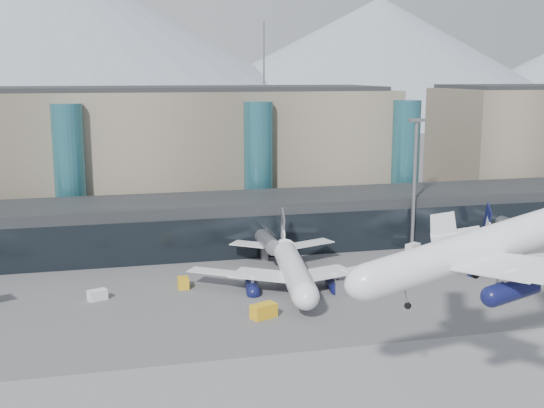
{
  "coord_description": "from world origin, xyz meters",
  "views": [
    {
      "loc": [
        -27.62,
        -71.35,
        34.16
      ],
      "look_at": [
        -2.23,
        32.0,
        13.59
      ],
      "focal_mm": 45.0,
      "sensor_mm": 36.0,
      "label": 1
    }
  ],
  "objects_px": {
    "veh_c": "(346,288)",
    "veh_d": "(413,248)",
    "veh_b": "(183,283)",
    "veh_g": "(427,268)",
    "hero_jet": "(500,234)",
    "veh_a": "(97,295)",
    "jet_parked_mid": "(291,258)",
    "veh_h": "(264,311)",
    "lightmast_mid": "(415,177)",
    "jet_parked_right": "(503,246)"
  },
  "relations": [
    {
      "from": "veh_c",
      "to": "veh_a",
      "type": "bearing_deg",
      "value": -176.59
    },
    {
      "from": "veh_a",
      "to": "veh_c",
      "type": "xyz_separation_m",
      "value": [
        37.86,
        -6.45,
        0.18
      ]
    },
    {
      "from": "veh_d",
      "to": "jet_parked_right",
      "type": "bearing_deg",
      "value": -83.48
    },
    {
      "from": "veh_c",
      "to": "veh_d",
      "type": "distance_m",
      "value": 29.76
    },
    {
      "from": "hero_jet",
      "to": "veh_b",
      "type": "distance_m",
      "value": 55.81
    },
    {
      "from": "hero_jet",
      "to": "veh_d",
      "type": "distance_m",
      "value": 61.97
    },
    {
      "from": "veh_g",
      "to": "veh_h",
      "type": "height_order",
      "value": "veh_h"
    },
    {
      "from": "veh_g",
      "to": "veh_h",
      "type": "bearing_deg",
      "value": -70.61
    },
    {
      "from": "veh_d",
      "to": "veh_g",
      "type": "bearing_deg",
      "value": -135.71
    },
    {
      "from": "veh_a",
      "to": "veh_b",
      "type": "xyz_separation_m",
      "value": [
        13.43,
        2.86,
        0.03
      ]
    },
    {
      "from": "veh_b",
      "to": "veh_g",
      "type": "distance_m",
      "value": 42.51
    },
    {
      "from": "veh_g",
      "to": "hero_jet",
      "type": "bearing_deg",
      "value": -24.2
    },
    {
      "from": "lightmast_mid",
      "to": "jet_parked_mid",
      "type": "height_order",
      "value": "lightmast_mid"
    },
    {
      "from": "lightmast_mid",
      "to": "hero_jet",
      "type": "xyz_separation_m",
      "value": [
        -18.59,
        -58.85,
        3.44
      ]
    },
    {
      "from": "lightmast_mid",
      "to": "veh_a",
      "type": "xyz_separation_m",
      "value": [
        -59.82,
        -16.43,
        -13.63
      ]
    },
    {
      "from": "veh_b",
      "to": "veh_g",
      "type": "xyz_separation_m",
      "value": [
        42.5,
        -0.85,
        -0.18
      ]
    },
    {
      "from": "veh_a",
      "to": "veh_d",
      "type": "distance_m",
      "value": 60.81
    },
    {
      "from": "lightmast_mid",
      "to": "veh_b",
      "type": "height_order",
      "value": "lightmast_mid"
    },
    {
      "from": "jet_parked_mid",
      "to": "veh_a",
      "type": "relative_size",
      "value": 12.7
    },
    {
      "from": "veh_b",
      "to": "veh_c",
      "type": "height_order",
      "value": "veh_c"
    },
    {
      "from": "hero_jet",
      "to": "veh_c",
      "type": "distance_m",
      "value": 39.89
    },
    {
      "from": "jet_parked_right",
      "to": "jet_parked_mid",
      "type": "bearing_deg",
      "value": 107.0
    },
    {
      "from": "hero_jet",
      "to": "veh_b",
      "type": "bearing_deg",
      "value": 122.23
    },
    {
      "from": "lightmast_mid",
      "to": "veh_d",
      "type": "bearing_deg",
      "value": -110.55
    },
    {
      "from": "lightmast_mid",
      "to": "jet_parked_mid",
      "type": "xyz_separation_m",
      "value": [
        -28.92,
        -15.64,
        -10.08
      ]
    },
    {
      "from": "jet_parked_right",
      "to": "veh_b",
      "type": "height_order",
      "value": "jet_parked_right"
    },
    {
      "from": "jet_parked_mid",
      "to": "jet_parked_right",
      "type": "relative_size",
      "value": 1.06
    },
    {
      "from": "veh_d",
      "to": "lightmast_mid",
      "type": "bearing_deg",
      "value": 37.95
    },
    {
      "from": "veh_a",
      "to": "veh_b",
      "type": "height_order",
      "value": "veh_b"
    },
    {
      "from": "jet_parked_mid",
      "to": "veh_b",
      "type": "xyz_separation_m",
      "value": [
        -17.47,
        2.08,
        -3.53
      ]
    },
    {
      "from": "lightmast_mid",
      "to": "jet_parked_mid",
      "type": "bearing_deg",
      "value": -151.6
    },
    {
      "from": "jet_parked_right",
      "to": "veh_d",
      "type": "xyz_separation_m",
      "value": [
        -10.71,
        13.71,
        -3.21
      ]
    },
    {
      "from": "veh_c",
      "to": "veh_d",
      "type": "bearing_deg",
      "value": 57.63
    },
    {
      "from": "hero_jet",
      "to": "jet_parked_right",
      "type": "bearing_deg",
      "value": 57.18
    },
    {
      "from": "jet_parked_mid",
      "to": "veh_c",
      "type": "relative_size",
      "value": 10.16
    },
    {
      "from": "jet_parked_mid",
      "to": "veh_a",
      "type": "height_order",
      "value": "jet_parked_mid"
    },
    {
      "from": "veh_b",
      "to": "veh_g",
      "type": "relative_size",
      "value": 1.3
    },
    {
      "from": "jet_parked_mid",
      "to": "lightmast_mid",
      "type": "bearing_deg",
      "value": -53.47
    },
    {
      "from": "lightmast_mid",
      "to": "veh_b",
      "type": "bearing_deg",
      "value": -163.7
    },
    {
      "from": "jet_parked_right",
      "to": "lightmast_mid",
      "type": "bearing_deg",
      "value": 49.49
    },
    {
      "from": "veh_d",
      "to": "veh_a",
      "type": "bearing_deg",
      "value": 162.23
    },
    {
      "from": "veh_h",
      "to": "veh_b",
      "type": "bearing_deg",
      "value": 96.46
    },
    {
      "from": "jet_parked_mid",
      "to": "veh_h",
      "type": "bearing_deg",
      "value": 159.1
    },
    {
      "from": "hero_jet",
      "to": "veh_g",
      "type": "height_order",
      "value": "hero_jet"
    },
    {
      "from": "hero_jet",
      "to": "veh_d",
      "type": "relative_size",
      "value": 11.19
    },
    {
      "from": "hero_jet",
      "to": "veh_h",
      "type": "height_order",
      "value": "hero_jet"
    },
    {
      "from": "veh_a",
      "to": "lightmast_mid",
      "type": "bearing_deg",
      "value": -7.23
    },
    {
      "from": "veh_a",
      "to": "veh_g",
      "type": "distance_m",
      "value": 55.97
    },
    {
      "from": "hero_jet",
      "to": "veh_g",
      "type": "bearing_deg",
      "value": 72.38
    },
    {
      "from": "veh_c",
      "to": "veh_h",
      "type": "relative_size",
      "value": 0.96
    }
  ]
}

